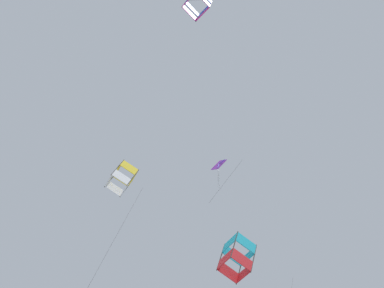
# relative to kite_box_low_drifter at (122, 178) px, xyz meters

# --- Properties ---
(kite_box_low_drifter) EXTENTS (2.93, 2.58, 10.53)m
(kite_box_low_drifter) POSITION_rel_kite_box_low_drifter_xyz_m (0.00, 0.00, 0.00)
(kite_box_low_drifter) COLOR yellow
(kite_diamond_highest) EXTENTS (2.65, 2.44, 6.49)m
(kite_diamond_highest) POSITION_rel_kite_box_low_drifter_xyz_m (1.73, -6.49, 2.30)
(kite_diamond_highest) COLOR purple
(kite_box_far_centre) EXTENTS (4.25, 3.86, 8.38)m
(kite_box_far_centre) POSITION_rel_kite_box_low_drifter_xyz_m (0.10, -7.08, -6.76)
(kite_box_far_centre) COLOR #1EB2C6
(kite_box_near_right) EXTENTS (3.03, 2.75, 6.18)m
(kite_box_near_right) POSITION_rel_kite_box_low_drifter_xyz_m (-8.14, -6.14, 8.12)
(kite_box_near_right) COLOR blue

